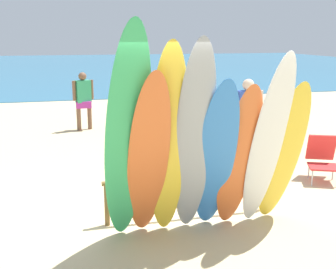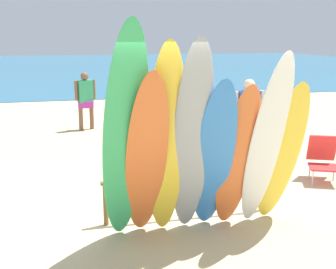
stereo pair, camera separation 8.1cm
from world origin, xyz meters
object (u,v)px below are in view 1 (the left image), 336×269
Objects in this scene: beachgoer_by_water at (247,115)px; beach_chair_blue at (322,157)px; surfboard_rack at (191,184)px; surfboard_orange_1 at (148,159)px; surfboard_white_6 at (267,144)px; beachgoer_strolling at (208,115)px; surfboard_green_0 at (127,140)px; surfboard_grey_3 at (194,143)px; distant_boat at (179,80)px; beachgoer_near_rack at (158,98)px; beach_chair_red at (265,133)px; beachgoer_photographing at (83,97)px; surfboard_yellow_2 at (168,145)px; surfboard_orange_5 at (239,159)px; surfboard_yellow_7 at (283,155)px; surfboard_blue_4 at (216,158)px.

beach_chair_blue is (0.90, -1.31, -0.56)m from beachgoer_by_water.
surfboard_rack is 1.18m from surfboard_orange_1.
beachgoer_strolling is (0.48, 3.67, -0.31)m from surfboard_white_6.
surfboard_green_0 is 3.50× the size of beach_chair_blue.
surfboard_grey_3 is 0.76× the size of distant_boat.
beach_chair_red is at bearing -1.13° from beachgoer_near_rack.
surfboard_rack is 6.41m from beachgoer_photographing.
surfboard_yellow_2 is at bearing 176.56° from surfboard_grey_3.
surfboard_orange_5 reaches higher than beachgoer_near_rack.
surfboard_yellow_7 is at bearing 7.64° from surfboard_yellow_2.
beachgoer_strolling is (1.16, 3.62, -0.16)m from surfboard_blue_4.
beach_chair_blue is 16.56m from distant_boat.
beach_chair_red is at bearing 120.61° from beachgoer_photographing.
beach_chair_blue is at bearing -84.81° from beach_chair_red.
beachgoer_photographing is (-2.45, 3.30, 0.02)m from beachgoer_strolling.
surfboard_orange_1 reaches higher than beachgoer_near_rack.
beachgoer_photographing is at bearing 141.84° from beach_chair_red.
surfboard_rack is 5.84m from beachgoer_near_rack.
surfboard_grey_3 reaches higher than surfboard_white_6.
surfboard_orange_1 is 5.08m from beach_chair_red.
beach_chair_blue is at bearing 35.15° from surfboard_grey_3.
beachgoer_strolling is at bearing 73.70° from surfboard_grey_3.
surfboard_grey_3 is 3.44× the size of beach_chair_red.
surfboard_yellow_7 is 3.57m from beachgoer_strolling.
beach_chair_blue is (2.96, 1.68, -0.86)m from surfboard_grey_3.
beachgoer_strolling is 1.46m from beach_chair_red.
surfboard_yellow_2 is 3.79m from beachgoer_by_water.
beach_chair_red is 2.05m from beach_chair_blue.
surfboard_blue_4 is at bearing 172.63° from surfboard_white_6.
surfboard_green_0 reaches higher than surfboard_grey_3.
surfboard_rack is 3.01m from beachgoer_by_water.
surfboard_rack is 1.12m from surfboard_yellow_2.
surfboard_white_6 reaches higher than distant_boat.
surfboard_yellow_7 is (1.84, 0.08, -0.09)m from surfboard_orange_1.
surfboard_orange_5 is 3.22m from beachgoer_by_water.
surfboard_blue_4 is at bearing -41.48° from beachgoer_near_rack.
surfboard_orange_5 is at bearing -117.30° from beachgoer_by_water.
beach_chair_red is at bearing 39.87° from surfboard_green_0.
beach_chair_red reaches higher than distant_boat.
beachgoer_by_water is at bearing 60.98° from surfboard_grey_3.
surfboard_grey_3 reaches higher than surfboard_blue_4.
surfboard_yellow_2 is at bearing 178.92° from surfboard_orange_5.
surfboard_yellow_7 is 1.35× the size of beachgoer_photographing.
surfboard_rack is 1.00× the size of surfboard_white_6.
surfboard_rack is 3.21× the size of beach_chair_red.
surfboard_orange_1 is (-0.75, -0.66, 0.62)m from surfboard_rack.
beach_chair_red is (2.85, 3.73, -0.87)m from surfboard_grey_3.
surfboard_blue_4 is 1.31× the size of beachgoer_by_water.
distant_boat is at bearing 75.09° from surfboard_rack.
beachgoer_strolling is 1.97× the size of beach_chair_red.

